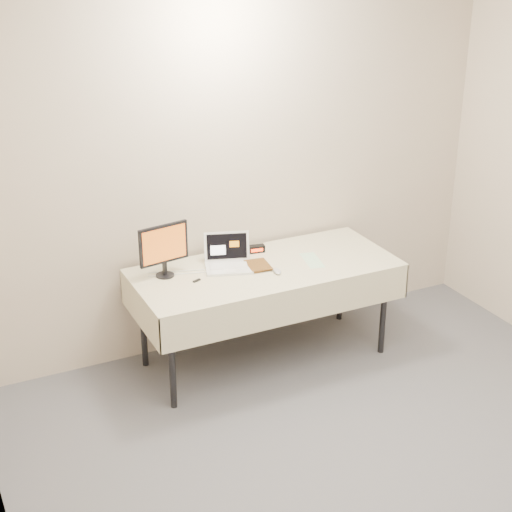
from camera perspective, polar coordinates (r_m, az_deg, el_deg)
name	(u,v)px	position (r m, az deg, el deg)	size (l,w,h in m)	color
back_wall	(237,166)	(5.65, -1.36, 6.59)	(4.00, 0.10, 2.70)	beige
table	(265,275)	(5.51, 0.68, -1.38)	(1.86, 0.81, 0.74)	black
laptop	(228,259)	(5.47, -2.05, -0.21)	(0.39, 0.36, 0.22)	silver
monitor	(164,246)	(5.29, -6.73, 0.69)	(0.36, 0.15, 0.37)	black
book	(247,255)	(5.41, -0.63, 0.09)	(0.15, 0.02, 0.21)	#935B1A
alarm_clock	(256,249)	(5.71, -0.01, 0.52)	(0.13, 0.07, 0.05)	black
clicker	(277,271)	(5.38, 1.55, -1.11)	(0.05, 0.10, 0.02)	#BDBDC0
paper_form	(312,260)	(5.60, 4.11, -0.31)	(0.11, 0.28, 0.00)	#B0DDB2
usb_dongle	(197,281)	(5.28, -4.33, -1.79)	(0.06, 0.02, 0.01)	black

